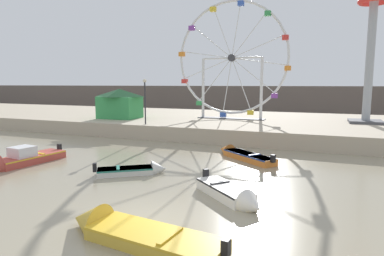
{
  "coord_description": "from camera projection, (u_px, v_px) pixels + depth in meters",
  "views": [
    {
      "loc": [
        5.47,
        -9.59,
        4.74
      ],
      "look_at": [
        -2.07,
        9.28,
        1.99
      ],
      "focal_mm": 30.52,
      "sensor_mm": 36.0,
      "label": 1
    }
  ],
  "objects": [
    {
      "name": "ground_plane",
      "position": [
        149.0,
        220.0,
        11.47
      ],
      "size": [
        240.0,
        240.0,
        0.0
      ],
      "primitive_type": "plane",
      "color": "gray"
    },
    {
      "name": "ferris_wheel_white_frame",
      "position": [
        232.0,
        60.0,
        32.28
      ],
      "size": [
        11.35,
        1.2,
        11.63
      ],
      "color": "silver",
      "rests_on": "quay_promenade"
    },
    {
      "name": "motorboat_orange_hull",
      "position": [
        241.0,
        154.0,
        21.02
      ],
      "size": [
        4.6,
        3.91,
        1.02
      ],
      "rotation": [
        0.0,
        0.0,
        2.48
      ],
      "color": "orange",
      "rests_on": "ground_plane"
    },
    {
      "name": "distant_town_skyline",
      "position": [
        286.0,
        100.0,
        52.94
      ],
      "size": [
        140.0,
        3.0,
        4.4
      ],
      "primitive_type": "cube",
      "color": "#564C47",
      "rests_on": "ground_plane"
    },
    {
      "name": "motorboat_mustard_yellow",
      "position": [
        125.0,
        231.0,
        10.08
      ],
      "size": [
        5.69,
        2.01,
        1.35
      ],
      "rotation": [
        0.0,
        0.0,
        3.03
      ],
      "color": "gold",
      "rests_on": "ground_plane"
    },
    {
      "name": "motorboat_faded_red",
      "position": [
        16.0,
        161.0,
        18.91
      ],
      "size": [
        2.03,
        5.38,
        1.53
      ],
      "rotation": [
        0.0,
        0.0,
        4.6
      ],
      "color": "#B24238",
      "rests_on": "ground_plane"
    },
    {
      "name": "drop_tower_steel_tower",
      "position": [
        371.0,
        46.0,
        28.64
      ],
      "size": [
        2.8,
        2.8,
        13.23
      ],
      "color": "#999EA3",
      "rests_on": "quay_promenade"
    },
    {
      "name": "quay_promenade",
      "position": [
        263.0,
        125.0,
        32.96
      ],
      "size": [
        110.0,
        18.28,
        1.23
      ],
      "primitive_type": "cube",
      "color": "#B7A88E",
      "rests_on": "ground_plane"
    },
    {
      "name": "carnival_booth_green_kiosk",
      "position": [
        120.0,
        103.0,
        33.42
      ],
      "size": [
        4.34,
        3.41,
        3.0
      ],
      "rotation": [
        0.0,
        0.0,
        0.04
      ],
      "color": "#33934C",
      "rests_on": "quay_promenade"
    },
    {
      "name": "motorboat_pale_grey",
      "position": [
        137.0,
        170.0,
        17.31
      ],
      "size": [
        3.53,
        2.89,
        0.99
      ],
      "rotation": [
        0.0,
        0.0,
        0.61
      ],
      "color": "silver",
      "rests_on": "ground_plane"
    },
    {
      "name": "promenade_lamp_near",
      "position": [
        145.0,
        95.0,
        28.1
      ],
      "size": [
        0.32,
        0.32,
        3.94
      ],
      "color": "#2D2D33",
      "rests_on": "quay_promenade"
    },
    {
      "name": "motorboat_white_red_stripe",
      "position": [
        233.0,
        195.0,
        13.26
      ],
      "size": [
        3.62,
        3.35,
        1.08
      ],
      "rotation": [
        0.0,
        0.0,
        5.56
      ],
      "color": "silver",
      "rests_on": "ground_plane"
    }
  ]
}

